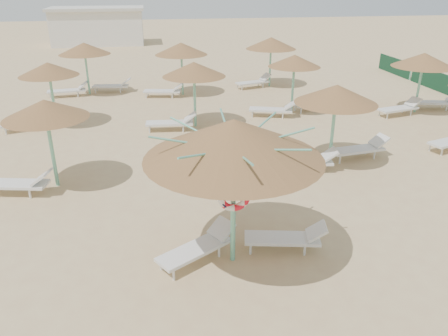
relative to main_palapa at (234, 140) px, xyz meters
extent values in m
plane|color=tan|center=(-0.03, 0.20, -2.84)|extent=(120.00, 120.00, 0.00)
cylinder|color=#6CBC9E|center=(0.00, 0.00, -1.47)|extent=(0.11, 0.11, 2.73)
cone|color=olive|center=(0.00, 0.00, 0.01)|extent=(3.64, 3.64, 0.82)
cylinder|color=#6CBC9E|center=(0.00, 0.00, -0.26)|extent=(0.20, 0.20, 0.12)
cylinder|color=#6CBC9E|center=(0.84, 0.00, -0.03)|extent=(1.64, 0.04, 0.41)
cylinder|color=#6CBC9E|center=(0.59, 0.59, -0.03)|extent=(1.19, 1.19, 0.41)
cylinder|color=#6CBC9E|center=(0.00, 0.84, -0.03)|extent=(0.04, 1.64, 0.41)
cylinder|color=#6CBC9E|center=(-0.59, 0.59, -0.03)|extent=(1.19, 1.19, 0.41)
cylinder|color=#6CBC9E|center=(-0.84, 0.00, -0.03)|extent=(1.64, 0.04, 0.41)
cylinder|color=#6CBC9E|center=(-0.59, -0.59, -0.03)|extent=(1.19, 1.19, 0.41)
cylinder|color=#6CBC9E|center=(0.00, -0.84, -0.03)|extent=(0.04, 1.64, 0.41)
cylinder|color=#6CBC9E|center=(0.59, -0.59, -0.03)|extent=(1.19, 1.19, 0.41)
torus|color=red|center=(0.00, -0.10, -1.19)|extent=(0.71, 0.15, 0.71)
cylinder|color=silver|center=(-1.34, -0.51, -2.71)|extent=(0.06, 0.06, 0.26)
cylinder|color=silver|center=(-1.58, -0.12, -2.71)|extent=(0.06, 0.06, 0.26)
cylinder|color=silver|center=(-0.28, 0.16, -2.71)|extent=(0.06, 0.06, 0.26)
cylinder|color=silver|center=(-0.53, 0.55, -2.71)|extent=(0.06, 0.06, 0.26)
cube|color=silver|center=(-0.84, 0.08, -2.54)|extent=(1.79, 1.42, 0.07)
cube|color=silver|center=(-0.17, 0.50, -2.32)|extent=(0.67, 0.71, 0.34)
cylinder|color=silver|center=(0.44, 0.14, -2.71)|extent=(0.05, 0.05, 0.25)
cylinder|color=silver|center=(0.53, 0.58, -2.71)|extent=(0.05, 0.05, 0.25)
cylinder|color=silver|center=(1.63, -0.11, -2.71)|extent=(0.05, 0.05, 0.25)
cylinder|color=silver|center=(1.72, 0.34, -2.71)|extent=(0.05, 0.05, 0.25)
cube|color=silver|center=(1.19, 0.21, -2.55)|extent=(1.79, 0.89, 0.07)
cube|color=silver|center=(1.94, 0.06, -2.33)|extent=(0.54, 0.62, 0.33)
cylinder|color=#6CBC9E|center=(-4.52, 4.58, -1.69)|extent=(0.11, 0.11, 2.30)
cone|color=olive|center=(-4.52, 4.58, -0.46)|extent=(2.39, 2.39, 0.54)
cylinder|color=#6CBC9E|center=(-4.52, 4.58, -0.69)|extent=(0.20, 0.20, 0.12)
cylinder|color=silver|center=(-5.14, 3.82, -2.70)|extent=(0.06, 0.06, 0.28)
cylinder|color=silver|center=(-5.03, 4.31, -2.70)|extent=(0.06, 0.06, 0.28)
cube|color=silver|center=(-5.62, 4.18, -2.52)|extent=(1.99, 1.00, 0.08)
cube|color=silver|center=(-4.79, 4.00, -2.28)|extent=(0.60, 0.69, 0.36)
cylinder|color=#6CBC9E|center=(-5.59, 10.60, -1.69)|extent=(0.11, 0.11, 2.30)
cone|color=olive|center=(-5.59, 10.60, -0.46)|extent=(2.37, 2.37, 0.53)
cylinder|color=#6CBC9E|center=(-5.59, 10.60, -0.69)|extent=(0.20, 0.20, 0.12)
cylinder|color=silver|center=(-7.39, 9.73, -2.70)|extent=(0.06, 0.06, 0.28)
cylinder|color=silver|center=(-7.53, 10.21, -2.70)|extent=(0.06, 0.06, 0.28)
cylinder|color=silver|center=(-6.09, 10.11, -2.70)|extent=(0.06, 0.06, 0.28)
cylinder|color=silver|center=(-6.23, 10.59, -2.70)|extent=(0.06, 0.06, 0.28)
cube|color=silver|center=(-6.69, 10.20, -2.52)|extent=(2.00, 1.12, 0.08)
cube|color=silver|center=(-5.87, 10.43, -2.28)|extent=(0.63, 0.71, 0.36)
cylinder|color=#6CBC9E|center=(-4.84, 15.96, -1.69)|extent=(0.11, 0.11, 2.30)
cone|color=olive|center=(-4.84, 15.96, -0.45)|extent=(2.62, 2.62, 0.59)
cylinder|color=#6CBC9E|center=(-4.84, 15.96, -0.69)|extent=(0.20, 0.20, 0.12)
cylinder|color=silver|center=(-6.71, 15.21, -2.70)|extent=(0.06, 0.06, 0.28)
cylinder|color=silver|center=(-6.77, 15.71, -2.70)|extent=(0.06, 0.06, 0.28)
cylinder|color=silver|center=(-5.37, 15.37, -2.70)|extent=(0.06, 0.06, 0.28)
cylinder|color=silver|center=(-5.43, 15.87, -2.70)|extent=(0.06, 0.06, 0.28)
cube|color=silver|center=(-5.94, 15.56, -2.52)|extent=(1.96, 0.84, 0.08)
cube|color=silver|center=(-5.10, 15.66, -2.28)|extent=(0.55, 0.65, 0.36)
cylinder|color=silver|center=(-4.57, 16.10, -2.70)|extent=(0.06, 0.06, 0.28)
cylinder|color=silver|center=(-4.51, 16.60, -2.70)|extent=(0.06, 0.06, 0.28)
cylinder|color=silver|center=(-3.23, 15.94, -2.70)|extent=(0.06, 0.06, 0.28)
cylinder|color=silver|center=(-3.17, 16.44, -2.70)|extent=(0.06, 0.06, 0.28)
cube|color=silver|center=(-3.74, 16.26, -2.52)|extent=(1.96, 0.84, 0.08)
cube|color=silver|center=(-2.90, 16.16, -2.28)|extent=(0.55, 0.65, 0.36)
cylinder|color=#6CBC9E|center=(0.18, 9.57, -1.69)|extent=(0.11, 0.11, 2.30)
cone|color=olive|center=(0.18, 9.57, -0.45)|extent=(2.56, 2.56, 0.58)
cylinder|color=#6CBC9E|center=(0.18, 9.57, -0.69)|extent=(0.20, 0.20, 0.12)
cylinder|color=silver|center=(-1.74, 8.98, -2.70)|extent=(0.06, 0.06, 0.28)
cylinder|color=silver|center=(-1.70, 9.48, -2.70)|extent=(0.06, 0.06, 0.28)
cylinder|color=silver|center=(-0.39, 8.88, -2.70)|extent=(0.06, 0.06, 0.28)
cylinder|color=silver|center=(-0.35, 9.38, -2.70)|extent=(0.06, 0.06, 0.28)
cube|color=silver|center=(-0.92, 9.17, -2.52)|extent=(1.94, 0.77, 0.08)
cube|color=silver|center=(-0.07, 9.11, -2.28)|extent=(0.53, 0.64, 0.36)
cylinder|color=#6CBC9E|center=(0.08, 15.04, -1.69)|extent=(0.11, 0.11, 2.30)
cone|color=olive|center=(0.08, 15.04, -0.45)|extent=(2.70, 2.70, 0.61)
cylinder|color=#6CBC9E|center=(0.08, 15.04, -0.69)|extent=(0.20, 0.20, 0.12)
cylinder|color=silver|center=(-1.85, 14.54, -2.70)|extent=(0.06, 0.06, 0.28)
cylinder|color=silver|center=(-1.76, 15.04, -2.70)|extent=(0.06, 0.06, 0.28)
cylinder|color=silver|center=(-0.53, 14.30, -2.70)|extent=(0.06, 0.06, 0.28)
cylinder|color=silver|center=(-0.43, 14.79, -2.70)|extent=(0.06, 0.06, 0.28)
cube|color=silver|center=(-1.02, 14.64, -2.52)|extent=(1.98, 0.96, 0.08)
cube|color=silver|center=(-0.19, 14.49, -2.28)|extent=(0.59, 0.68, 0.36)
cylinder|color=#6CBC9E|center=(4.20, 4.82, -1.69)|extent=(0.11, 0.11, 2.30)
cone|color=olive|center=(4.20, 4.82, -0.45)|extent=(2.63, 2.63, 0.59)
cylinder|color=#6CBC9E|center=(4.20, 4.82, -0.69)|extent=(0.20, 0.20, 0.12)
cylinder|color=silver|center=(2.27, 4.28, -2.70)|extent=(0.06, 0.06, 0.28)
cylinder|color=silver|center=(2.34, 4.77, -2.70)|extent=(0.06, 0.06, 0.28)
cylinder|color=silver|center=(3.61, 4.09, -2.70)|extent=(0.06, 0.06, 0.28)
cylinder|color=silver|center=(3.68, 4.59, -2.70)|extent=(0.06, 0.06, 0.28)
cube|color=silver|center=(3.10, 4.42, -2.52)|extent=(1.97, 0.88, 0.08)
cube|color=silver|center=(3.94, 4.30, -2.28)|extent=(0.56, 0.66, 0.36)
cylinder|color=silver|center=(4.54, 4.76, -2.70)|extent=(0.06, 0.06, 0.28)
cylinder|color=silver|center=(4.47, 5.25, -2.70)|extent=(0.06, 0.06, 0.28)
cylinder|color=silver|center=(5.88, 4.94, -2.70)|extent=(0.06, 0.06, 0.28)
cylinder|color=silver|center=(5.81, 5.44, -2.70)|extent=(0.06, 0.06, 0.28)
cube|color=silver|center=(5.30, 5.12, -2.52)|extent=(1.97, 0.88, 0.08)
cube|color=silver|center=(6.14, 5.23, -2.28)|extent=(0.56, 0.66, 0.36)
cylinder|color=#6CBC9E|center=(4.75, 10.78, -1.69)|extent=(0.11, 0.11, 2.30)
cone|color=olive|center=(4.75, 10.78, -0.46)|extent=(2.32, 2.32, 0.52)
cylinder|color=#6CBC9E|center=(4.75, 10.78, -0.69)|extent=(0.20, 0.20, 0.12)
cylinder|color=silver|center=(2.81, 10.37, -2.70)|extent=(0.06, 0.06, 0.28)
cylinder|color=silver|center=(2.96, 10.85, -2.70)|extent=(0.06, 0.06, 0.28)
cylinder|color=silver|center=(4.11, 9.98, -2.70)|extent=(0.06, 0.06, 0.28)
cylinder|color=silver|center=(4.25, 10.46, -2.70)|extent=(0.06, 0.06, 0.28)
cube|color=silver|center=(3.65, 10.38, -2.52)|extent=(2.00, 1.15, 0.08)
cube|color=silver|center=(4.47, 10.13, -2.28)|extent=(0.64, 0.72, 0.36)
cylinder|color=silver|center=(5.16, 10.61, -2.70)|extent=(0.06, 0.06, 0.28)
cylinder|color=silver|center=(5.01, 11.09, -2.70)|extent=(0.06, 0.06, 0.28)
cylinder|color=silver|center=(6.45, 11.00, -2.70)|extent=(0.06, 0.06, 0.28)
cylinder|color=silver|center=(6.31, 11.48, -2.70)|extent=(0.06, 0.06, 0.28)
cube|color=silver|center=(5.85, 11.08, -2.52)|extent=(2.00, 1.15, 0.08)
cube|color=silver|center=(6.67, 11.33, -2.28)|extent=(0.64, 0.72, 0.36)
cylinder|color=#6CBC9E|center=(5.16, 16.25, -1.69)|extent=(0.11, 0.11, 2.30)
cone|color=olive|center=(5.16, 16.25, -0.44)|extent=(2.80, 2.80, 0.63)
cylinder|color=#6CBC9E|center=(5.16, 16.25, -0.69)|extent=(0.20, 0.20, 0.12)
cylinder|color=silver|center=(3.37, 15.38, -2.70)|extent=(0.06, 0.06, 0.28)
cylinder|color=silver|center=(3.23, 15.86, -2.70)|extent=(0.06, 0.06, 0.28)
cylinder|color=silver|center=(4.66, 15.77, -2.70)|extent=(0.06, 0.06, 0.28)
cylinder|color=silver|center=(4.52, 16.25, -2.70)|extent=(0.06, 0.06, 0.28)
cube|color=silver|center=(4.06, 15.85, -2.52)|extent=(2.00, 1.15, 0.08)
cube|color=silver|center=(4.88, 16.10, -2.28)|extent=(0.64, 0.72, 0.36)
cylinder|color=silver|center=(8.37, 4.84, -2.70)|extent=(0.06, 0.06, 0.28)
cylinder|color=silver|center=(8.22, 5.32, -2.70)|extent=(0.06, 0.06, 0.28)
cylinder|color=#6CBC9E|center=(10.46, 9.98, -1.69)|extent=(0.11, 0.11, 2.30)
cone|color=olive|center=(10.46, 9.98, -0.45)|extent=(2.72, 2.72, 0.61)
cylinder|color=#6CBC9E|center=(10.46, 9.98, -0.69)|extent=(0.20, 0.20, 0.12)
cylinder|color=silver|center=(8.64, 9.15, -2.70)|extent=(0.06, 0.06, 0.28)
cylinder|color=silver|center=(8.52, 9.64, -2.70)|extent=(0.06, 0.06, 0.28)
cylinder|color=silver|center=(9.95, 9.46, -2.70)|extent=(0.06, 0.06, 0.28)
cylinder|color=silver|center=(9.83, 9.95, -2.70)|extent=(0.06, 0.06, 0.28)
cube|color=silver|center=(9.36, 9.58, -2.52)|extent=(1.99, 1.04, 0.08)
cube|color=silver|center=(10.18, 9.78, -2.28)|extent=(0.61, 0.70, 0.36)
cylinder|color=silver|center=(10.72, 10.22, -2.70)|extent=(0.06, 0.06, 0.28)
cylinder|color=silver|center=(10.84, 10.71, -2.70)|extent=(0.06, 0.06, 0.28)
cylinder|color=silver|center=(12.03, 9.91, -2.70)|extent=(0.06, 0.06, 0.28)
cylinder|color=silver|center=(12.15, 10.39, -2.70)|extent=(0.06, 0.06, 0.28)
cube|color=silver|center=(11.56, 10.28, -2.52)|extent=(1.99, 1.04, 0.08)
cube|color=silver|center=(-6.03, 35.20, -1.34)|extent=(8.00, 4.00, 3.00)
cube|color=beige|center=(-6.03, 35.20, 0.29)|extent=(8.40, 4.40, 0.25)
cube|color=#194B34|center=(13.97, 14.20, -2.34)|extent=(0.08, 3.80, 1.00)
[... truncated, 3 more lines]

